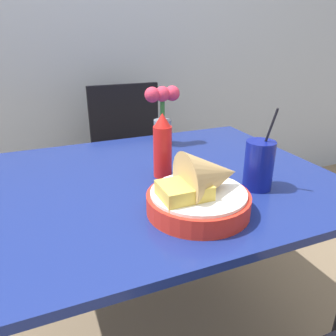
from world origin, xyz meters
name	(u,v)px	position (x,y,z in m)	size (l,w,h in m)	color
wall_window	(81,5)	(0.00, 1.18, 1.30)	(7.00, 0.06, 2.60)	#9EA8B7
dining_table	(156,203)	(0.00, 0.00, 0.63)	(1.14, 0.90, 0.72)	navy
chair_far_window	(130,151)	(0.14, 0.80, 0.53)	(0.40, 0.40, 0.89)	black
food_basket	(202,190)	(0.04, -0.24, 0.78)	(0.27, 0.27, 0.17)	red
ketchup_bottle	(163,147)	(0.03, 0.01, 0.82)	(0.06, 0.06, 0.21)	red
drink_cup	(259,167)	(0.26, -0.19, 0.79)	(0.09, 0.09, 0.25)	navy
flower_vase	(162,111)	(0.15, 0.31, 0.86)	(0.15, 0.07, 0.24)	gray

